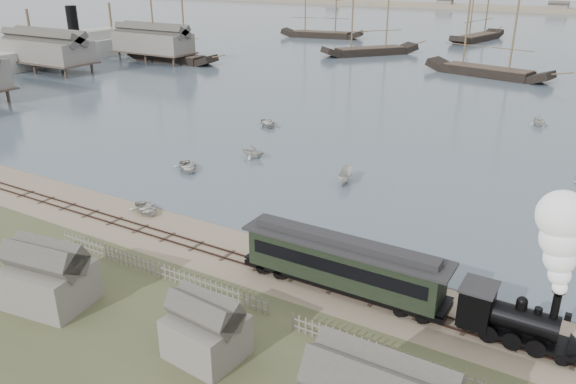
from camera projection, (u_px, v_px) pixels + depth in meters
The scene contains 22 objects.
ground at pixel (285, 258), 42.45m from camera, with size 600.00×600.00×0.00m, color tan.
harbor_water at pixel (560, 32), 177.76m from camera, with size 600.00×336.00×0.06m, color #475965.
rail_track at pixel (271, 269), 40.84m from camera, with size 120.00×1.80×0.16m.
picket_fence_west at pixel (157, 276), 39.94m from camera, with size 19.00×0.10×1.20m, color slate, non-canonical shape.
picket_fence_east at pixel (411, 372), 30.60m from camera, with size 15.00×0.10×1.20m, color slate, non-canonical shape.
shed_left at pixel (53, 303), 36.81m from camera, with size 5.00×4.00×4.10m, color slate, non-canonical shape.
shed_mid at pixel (208, 355), 31.96m from camera, with size 4.00×3.50×3.60m, color slate, non-canonical shape.
western_wharf at pixel (54, 55), 108.49m from camera, with size 36.00×56.00×8.00m, color slate, non-canonical shape.
locomotive at pixel (545, 285), 30.82m from camera, with size 7.52×2.81×9.38m.
passenger_coach at pixel (343, 262), 37.35m from camera, with size 14.42×2.78×3.50m.
beached_dinghy at pixel (146, 209), 49.99m from camera, with size 3.36×2.40×0.70m, color beige.
steamship at pixel (74, 33), 126.62m from camera, with size 53.19×8.86×11.63m, color beige, non-canonical shape.
rowboat_0 at pixel (187, 167), 59.87m from camera, with size 3.81×2.72×0.79m, color beige.
rowboat_1 at pixel (253, 151), 63.67m from camera, with size 2.91×2.51×1.53m, color beige.
rowboat_2 at pixel (345, 176), 56.49m from camera, with size 3.44×1.30×1.33m, color beige.
rowboat_6 at pixel (268, 122), 76.34m from camera, with size 3.95×2.82×0.82m, color beige.
rowboat_7 at pixel (539, 120), 76.06m from camera, with size 2.86×2.47×1.51m, color beige.
schooner_0 at pixel (169, 15), 120.59m from camera, with size 22.38×5.16×20.00m, color black, non-canonical shape.
schooner_1 at pixel (372, 11), 130.39m from camera, with size 23.84×5.50×20.00m, color black, non-canonical shape.
schooner_2 at pixel (493, 23), 105.52m from camera, with size 24.56×5.67×20.00m, color black, non-canonical shape.
schooner_6 at pixel (322, 2), 160.53m from camera, with size 23.92×5.52×20.00m, color black, non-canonical shape.
schooner_7 at pixel (482, 3), 154.08m from camera, with size 24.43×5.64×20.00m, color black, non-canonical shape.
Camera 1 is at (19.17, -32.06, 20.78)m, focal length 35.00 mm.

